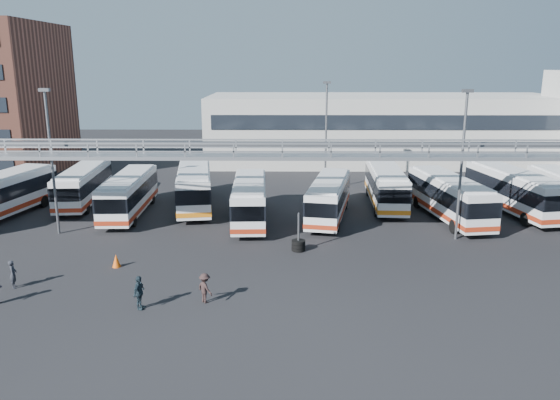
{
  "coord_description": "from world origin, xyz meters",
  "views": [
    {
      "loc": [
        0.19,
        -29.08,
        11.9
      ],
      "look_at": [
        -0.16,
        6.0,
        3.02
      ],
      "focal_mm": 35.0,
      "sensor_mm": 36.0,
      "label": 1
    }
  ],
  "objects_px": {
    "light_pole_mid": "(462,157)",
    "light_pole_back": "(326,130)",
    "pedestrian_c": "(205,288)",
    "cone_right": "(116,261)",
    "bus_6": "(386,185)",
    "bus_7": "(449,196)",
    "bus_8": "(514,190)",
    "light_pole_left": "(51,154)",
    "bus_4": "(250,199)",
    "bus_2": "(129,193)",
    "tire_stack": "(298,244)",
    "bus_3": "(194,185)",
    "pedestrian_d": "(139,293)",
    "bus_5": "(329,197)",
    "bus_0": "(0,195)",
    "bus_1": "(84,184)",
    "pedestrian_a": "(13,274)"
  },
  "relations": [
    {
      "from": "light_pole_mid",
      "to": "light_pole_back",
      "type": "xyz_separation_m",
      "value": [
        -8.0,
        15.0,
        0.0
      ]
    },
    {
      "from": "pedestrian_c",
      "to": "cone_right",
      "type": "relative_size",
      "value": 1.96
    },
    {
      "from": "bus_6",
      "to": "pedestrian_c",
      "type": "distance_m",
      "value": 23.26
    },
    {
      "from": "bus_7",
      "to": "cone_right",
      "type": "xyz_separation_m",
      "value": [
        -22.78,
        -10.49,
        -1.45
      ]
    },
    {
      "from": "bus_8",
      "to": "pedestrian_c",
      "type": "relative_size",
      "value": 7.45
    },
    {
      "from": "bus_6",
      "to": "bus_7",
      "type": "distance_m",
      "value": 5.87
    },
    {
      "from": "light_pole_left",
      "to": "bus_4",
      "type": "bearing_deg",
      "value": 13.52
    },
    {
      "from": "bus_2",
      "to": "bus_8",
      "type": "height_order",
      "value": "bus_8"
    },
    {
      "from": "bus_4",
      "to": "tire_stack",
      "type": "relative_size",
      "value": 4.17
    },
    {
      "from": "bus_3",
      "to": "bus_4",
      "type": "xyz_separation_m",
      "value": [
        4.89,
        -4.14,
        -0.14
      ]
    },
    {
      "from": "pedestrian_d",
      "to": "bus_5",
      "type": "bearing_deg",
      "value": -20.97
    },
    {
      "from": "bus_0",
      "to": "pedestrian_c",
      "type": "xyz_separation_m",
      "value": [
        18.14,
        -15.29,
        -1.12
      ]
    },
    {
      "from": "pedestrian_c",
      "to": "pedestrian_d",
      "type": "xyz_separation_m",
      "value": [
        -3.14,
        -0.81,
        0.08
      ]
    },
    {
      "from": "bus_1",
      "to": "bus_7",
      "type": "xyz_separation_m",
      "value": [
        30.02,
        -4.46,
        0.1
      ]
    },
    {
      "from": "light_pole_back",
      "to": "bus_0",
      "type": "bearing_deg",
      "value": -158.74
    },
    {
      "from": "bus_2",
      "to": "bus_7",
      "type": "xyz_separation_m",
      "value": [
        25.16,
        -1.07,
        0.07
      ]
    },
    {
      "from": "bus_5",
      "to": "bus_6",
      "type": "bearing_deg",
      "value": 49.33
    },
    {
      "from": "light_pole_back",
      "to": "bus_3",
      "type": "bearing_deg",
      "value": -149.89
    },
    {
      "from": "bus_5",
      "to": "bus_2",
      "type": "bearing_deg",
      "value": -172.26
    },
    {
      "from": "pedestrian_c",
      "to": "bus_0",
      "type": "bearing_deg",
      "value": 5.66
    },
    {
      "from": "light_pole_left",
      "to": "pedestrian_a",
      "type": "bearing_deg",
      "value": -81.33
    },
    {
      "from": "light_pole_left",
      "to": "pedestrian_a",
      "type": "distance_m",
      "value": 10.94
    },
    {
      "from": "bus_0",
      "to": "bus_2",
      "type": "height_order",
      "value": "bus_0"
    },
    {
      "from": "bus_8",
      "to": "tire_stack",
      "type": "bearing_deg",
      "value": -161.59
    },
    {
      "from": "bus_6",
      "to": "pedestrian_d",
      "type": "bearing_deg",
      "value": -124.73
    },
    {
      "from": "bus_4",
      "to": "bus_5",
      "type": "bearing_deg",
      "value": 5.57
    },
    {
      "from": "light_pole_left",
      "to": "bus_8",
      "type": "distance_m",
      "value": 35.38
    },
    {
      "from": "bus_2",
      "to": "bus_5",
      "type": "distance_m",
      "value": 15.9
    },
    {
      "from": "bus_5",
      "to": "bus_7",
      "type": "bearing_deg",
      "value": 10.47
    },
    {
      "from": "bus_4",
      "to": "pedestrian_a",
      "type": "relative_size",
      "value": 6.81
    },
    {
      "from": "bus_5",
      "to": "pedestrian_a",
      "type": "height_order",
      "value": "bus_5"
    },
    {
      "from": "bus_5",
      "to": "bus_6",
      "type": "relative_size",
      "value": 0.97
    },
    {
      "from": "bus_3",
      "to": "tire_stack",
      "type": "distance_m",
      "value": 13.87
    },
    {
      "from": "bus_6",
      "to": "light_pole_mid",
      "type": "bearing_deg",
      "value": -67.19
    },
    {
      "from": "bus_6",
      "to": "bus_2",
      "type": "bearing_deg",
      "value": -168.67
    },
    {
      "from": "light_pole_mid",
      "to": "cone_right",
      "type": "height_order",
      "value": "light_pole_mid"
    },
    {
      "from": "pedestrian_d",
      "to": "pedestrian_a",
      "type": "bearing_deg",
      "value": 83.17
    },
    {
      "from": "light_pole_back",
      "to": "bus_0",
      "type": "relative_size",
      "value": 0.88
    },
    {
      "from": "bus_3",
      "to": "tire_stack",
      "type": "height_order",
      "value": "bus_3"
    },
    {
      "from": "light_pole_left",
      "to": "bus_1",
      "type": "bearing_deg",
      "value": 97.72
    },
    {
      "from": "light_pole_left",
      "to": "bus_5",
      "type": "height_order",
      "value": "light_pole_left"
    },
    {
      "from": "light_pole_left",
      "to": "cone_right",
      "type": "height_order",
      "value": "light_pole_left"
    },
    {
      "from": "pedestrian_d",
      "to": "cone_right",
      "type": "distance_m",
      "value": 6.41
    },
    {
      "from": "tire_stack",
      "to": "bus_2",
      "type": "bearing_deg",
      "value": 147.37
    },
    {
      "from": "light_pole_left",
      "to": "bus_6",
      "type": "relative_size",
      "value": 0.93
    },
    {
      "from": "bus_7",
      "to": "pedestrian_c",
      "type": "height_order",
      "value": "bus_7"
    },
    {
      "from": "light_pole_left",
      "to": "light_pole_mid",
      "type": "distance_m",
      "value": 28.02
    },
    {
      "from": "bus_1",
      "to": "bus_6",
      "type": "distance_m",
      "value": 25.86
    },
    {
      "from": "light_pole_left",
      "to": "pedestrian_d",
      "type": "xyz_separation_m",
      "value": [
        8.99,
        -12.22,
        -4.86
      ]
    },
    {
      "from": "light_pole_mid",
      "to": "bus_3",
      "type": "relative_size",
      "value": 0.88
    }
  ]
}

